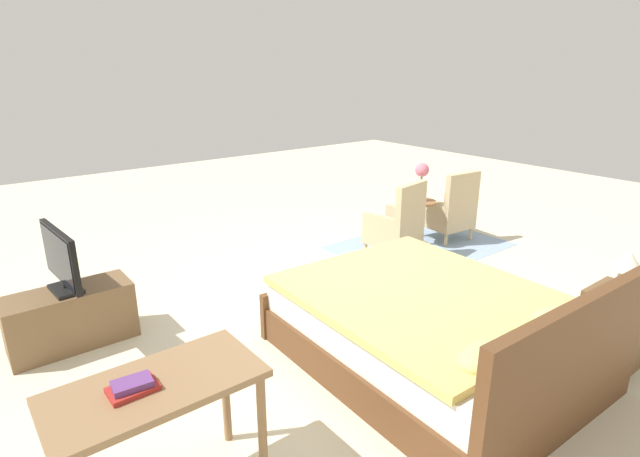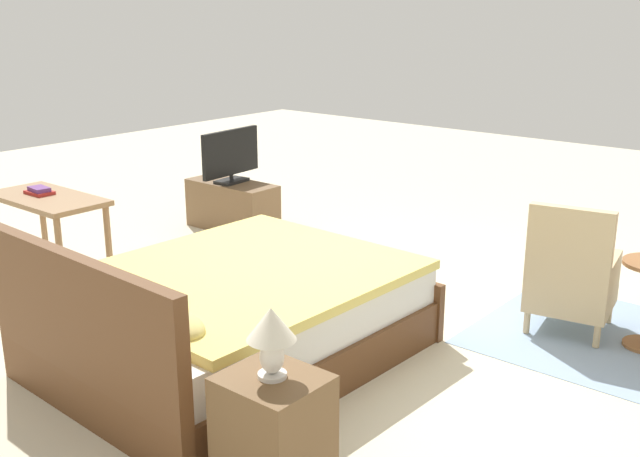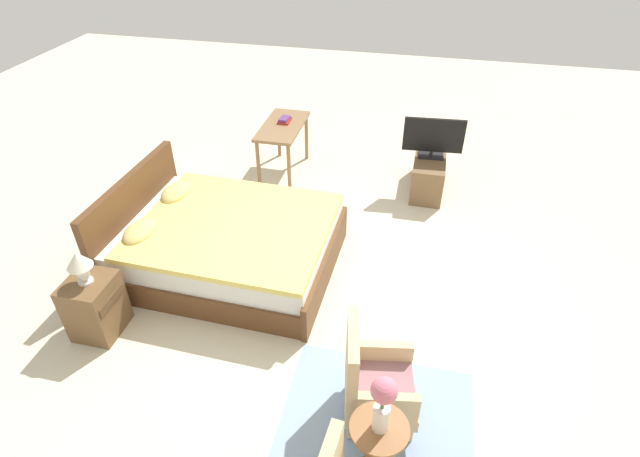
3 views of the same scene
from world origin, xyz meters
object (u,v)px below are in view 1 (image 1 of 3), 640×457
(nightstand, at_px, (615,327))
(armchair_by_window_right, at_px, (397,226))
(bed, at_px, (434,331))
(tv_stand, at_px, (71,318))
(table_lamp, at_px, (628,265))
(tv_flatscreen, at_px, (61,260))
(side_table, at_px, (419,218))
(armchair_by_window_left, at_px, (450,212))
(vanity_desk, at_px, (157,402))
(book_stack, at_px, (133,387))
(flower_vase, at_px, (422,178))

(nightstand, bearing_deg, armchair_by_window_right, -97.13)
(bed, bearing_deg, tv_stand, -44.27)
(table_lamp, xyz_separation_m, tv_flatscreen, (3.24, -2.85, -0.06))
(armchair_by_window_right, relative_size, table_lamp, 2.79)
(nightstand, height_order, tv_flatscreen, tv_flatscreen)
(tv_flatscreen, bearing_deg, table_lamp, 138.64)
(side_table, bearing_deg, tv_stand, -2.23)
(bed, bearing_deg, tv_flatscreen, -44.24)
(armchair_by_window_left, relative_size, nightstand, 1.54)
(armchair_by_window_right, xyz_separation_m, vanity_desk, (3.56, 1.74, 0.24))
(nightstand, distance_m, tv_flatscreen, 4.34)
(nightstand, relative_size, table_lamp, 1.81)
(armchair_by_window_left, relative_size, book_stack, 4.04)
(side_table, relative_size, tv_stand, 0.62)
(table_lamp, relative_size, vanity_desk, 0.32)
(tv_stand, relative_size, tv_flatscreen, 1.26)
(table_lamp, distance_m, tv_flatscreen, 4.32)
(armchair_by_window_right, xyz_separation_m, tv_flatscreen, (3.57, -0.25, 0.37))
(side_table, relative_size, book_stack, 2.61)
(table_lamp, xyz_separation_m, tv_stand, (3.24, -2.85, -0.57))
(nightstand, distance_m, table_lamp, 0.51)
(flower_vase, height_order, vanity_desk, flower_vase)
(armchair_by_window_left, height_order, tv_flatscreen, tv_flatscreen)
(bed, distance_m, side_table, 2.73)
(armchair_by_window_left, xyz_separation_m, armchair_by_window_right, (1.00, -0.00, 0.00))
(table_lamp, bearing_deg, tv_flatscreen, -41.36)
(armchair_by_window_left, height_order, vanity_desk, armchair_by_window_left)
(armchair_by_window_right, distance_m, tv_flatscreen, 3.60)
(flower_vase, bearing_deg, side_table, 90.00)
(nightstand, xyz_separation_m, book_stack, (3.34, -0.86, 0.46))
(tv_flatscreen, bearing_deg, armchair_by_window_right, 175.92)
(nightstand, distance_m, tv_stand, 4.32)
(bed, xyz_separation_m, vanity_desk, (2.09, -0.05, 0.32))
(bed, height_order, book_stack, bed)
(tv_flatscreen, height_order, vanity_desk, tv_flatscreen)
(armchair_by_window_left, distance_m, nightstand, 2.92)
(bed, bearing_deg, side_table, -136.25)
(bed, xyz_separation_m, tv_stand, (2.09, -2.04, -0.06))
(armchair_by_window_right, bearing_deg, tv_flatscreen, -4.08)
(side_table, relative_size, nightstand, 0.99)
(tv_stand, relative_size, book_stack, 4.22)
(tv_flatscreen, relative_size, book_stack, 3.36)
(bed, relative_size, nightstand, 3.78)
(flower_vase, bearing_deg, tv_flatscreen, -2.22)
(bed, bearing_deg, vanity_desk, -1.29)
(bed, distance_m, nightstand, 1.40)
(table_lamp, height_order, tv_flatscreen, tv_flatscreen)
(bed, xyz_separation_m, table_lamp, (-1.15, 0.81, 0.51))
(table_lamp, xyz_separation_m, book_stack, (3.34, -0.86, -0.06))
(nightstand, bearing_deg, bed, -35.33)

